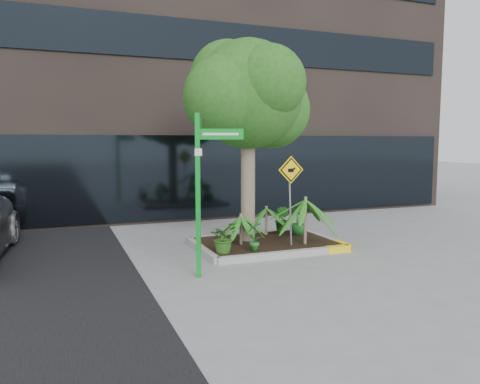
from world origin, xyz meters
name	(u,v)px	position (x,y,z in m)	size (l,w,h in m)	color
ground	(264,251)	(0.00, 0.00, 0.00)	(80.00, 80.00, 0.00)	gray
building	(186,12)	(0.50, 8.50, 7.50)	(18.00, 8.00, 15.00)	#2D2621
planter	(268,243)	(0.23, 0.27, 0.10)	(3.35, 2.36, 0.15)	#9E9E99
tree	(248,95)	(-0.16, 0.59, 3.60)	(3.29, 2.92, 4.93)	gray
palm_front	(306,200)	(0.91, -0.31, 1.18)	(1.24, 1.24, 1.38)	gray
palm_left	(241,216)	(-0.49, 0.19, 0.82)	(0.81, 0.81, 0.90)	gray
palm_back	(266,208)	(0.55, 1.05, 0.83)	(0.82, 0.82, 0.91)	gray
shrub_a	(223,237)	(-1.14, -0.44, 0.48)	(0.60, 0.60, 0.67)	#275A19
shrub_b	(298,221)	(1.28, 0.70, 0.49)	(0.38, 0.38, 0.68)	#216E24
shrub_c	(255,235)	(-0.46, -0.55, 0.49)	(0.36, 0.36, 0.69)	#226E24
shrub_d	(282,219)	(1.04, 1.15, 0.50)	(0.38, 0.38, 0.69)	#1A591A
street_sign_post	(201,177)	(-1.92, -1.47, 1.87)	(0.84, 1.10, 3.03)	#0E9D25
cattle_sign	(291,185)	(0.55, -0.26, 1.53)	(0.63, 0.19, 2.04)	slate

